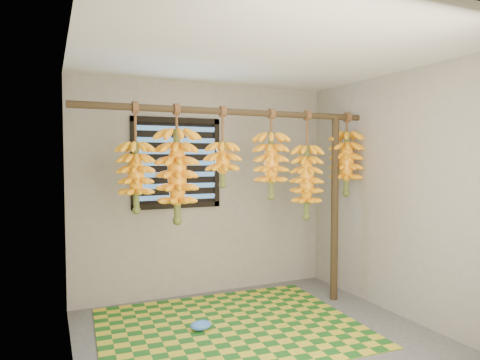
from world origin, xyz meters
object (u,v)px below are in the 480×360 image
woven_mat (230,327)px  banana_bunch_c (223,164)px  support_post (335,209)px  banana_bunch_f (346,163)px  plastic_bag (201,325)px  banana_bunch_b (177,176)px  banana_bunch_e (307,182)px  banana_bunch_d (271,165)px  banana_bunch_a (136,177)px

woven_mat → banana_bunch_c: 1.52m
support_post → banana_bunch_c: (-1.32, 0.00, 0.50)m
banana_bunch_f → plastic_bag: bearing=-172.8°
banana_bunch_b → banana_bunch_f: same height
woven_mat → banana_bunch_e: (0.98, 0.26, 1.30)m
banana_bunch_f → banana_bunch_c: bearing=180.0°
support_post → banana_bunch_d: 0.92m
support_post → woven_mat: bearing=-169.2°
banana_bunch_c → banana_bunch_e: bearing=-0.0°
woven_mat → support_post: bearing=10.8°
banana_bunch_a → banana_bunch_e: 1.78m
woven_mat → plastic_bag: plastic_bag is taller
woven_mat → banana_bunch_b: banana_bunch_b is taller
banana_bunch_a → banana_bunch_f: size_ratio=1.08×
banana_bunch_e → plastic_bag: bearing=-169.9°
banana_bunch_d → woven_mat: bearing=-155.3°
plastic_bag → banana_bunch_d: (0.83, 0.22, 1.43)m
support_post → banana_bunch_d: size_ratio=2.21×
banana_bunch_e → banana_bunch_f: 0.55m
banana_bunch_d → banana_bunch_f: 0.94m
banana_bunch_b → banana_bunch_f: bearing=-0.0°
banana_bunch_a → banana_bunch_c: 0.83m
support_post → plastic_bag: 1.89m
banana_bunch_c → banana_bunch_e: 0.97m
banana_bunch_f → support_post: bearing=180.0°
banana_bunch_d → banana_bunch_e: size_ratio=0.80×
support_post → woven_mat: size_ratio=0.86×
support_post → banana_bunch_f: (0.15, 0.00, 0.50)m
plastic_bag → banana_bunch_b: bearing=123.2°
banana_bunch_c → banana_bunch_e: same height
support_post → plastic_bag: bearing=-172.1°
banana_bunch_e → banana_bunch_f: size_ratio=1.26×
banana_bunch_a → banana_bunch_c: size_ratio=1.27×
woven_mat → banana_bunch_c: (0.03, 0.26, 1.49)m
banana_bunch_b → banana_bunch_c: (0.45, 0.00, 0.11)m
banana_bunch_d → plastic_bag: bearing=-164.9°
banana_bunch_f → banana_bunch_d: bearing=180.0°
banana_bunch_c → banana_bunch_e: (0.95, -0.00, -0.19)m
support_post → banana_bunch_f: bearing=0.0°
support_post → woven_mat: support_post is taller
plastic_bag → banana_bunch_e: 1.79m
woven_mat → banana_bunch_e: size_ratio=2.05×
banana_bunch_a → woven_mat: bearing=-17.9°
plastic_bag → banana_bunch_f: (1.77, 0.22, 1.45)m
banana_bunch_d → banana_bunch_a: bearing=180.0°
banana_bunch_b → banana_bunch_e: 1.40m
support_post → banana_bunch_c: size_ratio=2.60×
banana_bunch_c → banana_bunch_d: (0.53, -0.00, -0.02)m
banana_bunch_b → banana_bunch_e: size_ratio=0.96×
banana_bunch_b → support_post: bearing=-0.0°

